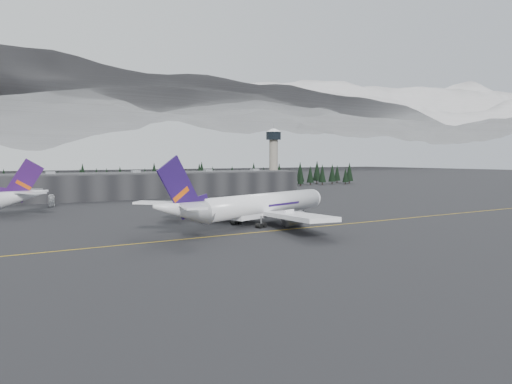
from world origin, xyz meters
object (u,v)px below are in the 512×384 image
terminal (155,184)px  control_tower (274,152)px  jet_main (252,206)px  gse_vehicle_b (180,198)px  gse_vehicle_a (51,205)px

terminal → control_tower: control_tower is taller
control_tower → jet_main: bearing=-124.9°
control_tower → gse_vehicle_b: size_ratio=9.02×
terminal → gse_vehicle_a: bearing=-150.4°
jet_main → gse_vehicle_a: 96.84m
jet_main → gse_vehicle_b: jet_main is taller
gse_vehicle_b → terminal: bearing=158.7°
gse_vehicle_b → jet_main: bearing=-39.9°
terminal → gse_vehicle_b: terminal is taller
control_tower → gse_vehicle_a: (-128.11, -33.23, -22.68)m
terminal → control_tower: size_ratio=4.24×
jet_main → gse_vehicle_a: (-45.48, 85.34, -5.09)m
control_tower → jet_main: 145.59m
control_tower → gse_vehicle_a: size_ratio=7.18×
terminal → gse_vehicle_a: 61.36m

